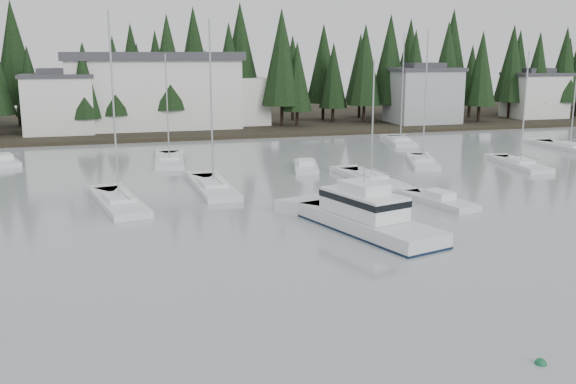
% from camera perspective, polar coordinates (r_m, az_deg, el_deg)
% --- Properties ---
extents(far_shore_land, '(240.00, 54.00, 1.00)m').
position_cam_1_polar(far_shore_land, '(111.81, -9.69, 6.33)').
color(far_shore_land, black).
rests_on(far_shore_land, ground).
extents(conifer_treeline, '(200.00, 22.00, 20.00)m').
position_cam_1_polar(conifer_treeline, '(100.95, -8.99, 5.72)').
color(conifer_treeline, black).
rests_on(conifer_treeline, ground).
extents(house_west, '(9.54, 7.42, 8.75)m').
position_cam_1_polar(house_west, '(93.02, -19.70, 7.48)').
color(house_west, silver).
rests_on(house_west, ground).
extents(house_east_a, '(10.60, 8.48, 9.25)m').
position_cam_1_polar(house_east_a, '(103.61, 11.89, 8.50)').
color(house_east_a, '#999EA0').
rests_on(house_east_a, ground).
extents(house_east_b, '(9.54, 7.42, 8.25)m').
position_cam_1_polar(house_east_b, '(117.08, 21.10, 8.12)').
color(house_east_b, silver).
rests_on(house_east_b, ground).
extents(harbor_inn, '(29.50, 11.50, 10.90)m').
position_cam_1_polar(harbor_inn, '(96.51, -10.60, 8.81)').
color(harbor_inn, silver).
rests_on(harbor_inn, ground).
extents(cabin_cruiser_center, '(6.60, 11.93, 4.90)m').
position_cam_1_polar(cabin_cruiser_center, '(42.02, 7.02, -2.46)').
color(cabin_cruiser_center, silver).
rests_on(cabin_cruiser_center, ground).
extents(sailboat_1, '(5.32, 8.89, 14.10)m').
position_cam_1_polar(sailboat_1, '(67.99, 11.86, 2.51)').
color(sailboat_1, silver).
rests_on(sailboat_1, ground).
extents(sailboat_2, '(2.98, 10.74, 11.95)m').
position_cam_1_polar(sailboat_2, '(83.83, 23.76, 3.52)').
color(sailboat_2, silver).
rests_on(sailboat_2, ground).
extents(sailboat_4, '(3.76, 10.33, 11.74)m').
position_cam_1_polar(sailboat_4, '(68.76, -10.49, 2.64)').
color(sailboat_4, silver).
rests_on(sailboat_4, ground).
extents(sailboat_5, '(3.30, 9.81, 11.27)m').
position_cam_1_polar(sailboat_5, '(58.11, 7.39, 0.99)').
color(sailboat_5, silver).
rests_on(sailboat_5, ground).
extents(sailboat_7, '(4.78, 8.84, 14.29)m').
position_cam_1_polar(sailboat_7, '(83.15, 9.95, 4.35)').
color(sailboat_7, silver).
rests_on(sailboat_7, ground).
extents(sailboat_8, '(3.63, 9.09, 12.02)m').
position_cam_1_polar(sailboat_8, '(69.39, 19.93, 2.21)').
color(sailboat_8, silver).
rests_on(sailboat_8, ground).
extents(sailboat_9, '(4.50, 10.43, 14.91)m').
position_cam_1_polar(sailboat_9, '(50.39, -14.77, -1.05)').
color(sailboat_9, silver).
rests_on(sailboat_9, ground).
extents(sailboat_10, '(3.06, 10.31, 14.51)m').
position_cam_1_polar(sailboat_10, '(54.49, -6.65, 0.27)').
color(sailboat_10, silver).
rests_on(sailboat_10, ground).
extents(runabout_1, '(3.62, 7.10, 1.42)m').
position_cam_1_polar(runabout_1, '(50.47, 13.27, -0.89)').
color(runabout_1, silver).
rests_on(runabout_1, ground).
extents(runabout_3, '(4.13, 7.19, 1.42)m').
position_cam_1_polar(runabout_3, '(73.23, -23.90, 2.44)').
color(runabout_3, silver).
rests_on(runabout_3, ground).
extents(runabout_4, '(3.69, 6.54, 1.42)m').
position_cam_1_polar(runabout_4, '(63.48, 1.63, 2.12)').
color(runabout_4, silver).
rests_on(runabout_4, ground).
extents(mooring_buoy_green, '(0.45, 0.45, 0.45)m').
position_cam_1_polar(mooring_buoy_green, '(26.55, 21.53, -14.03)').
color(mooring_buoy_green, '#145933').
rests_on(mooring_buoy_green, ground).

